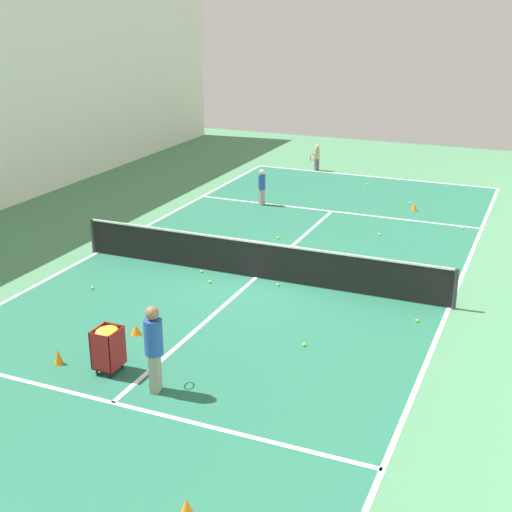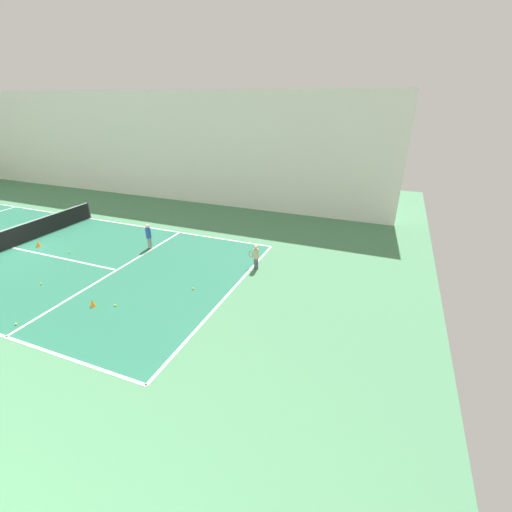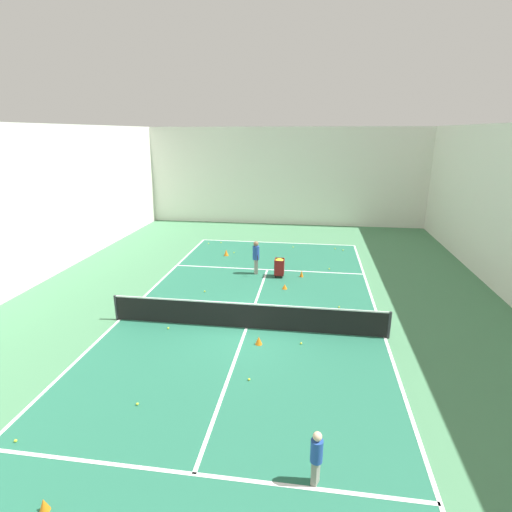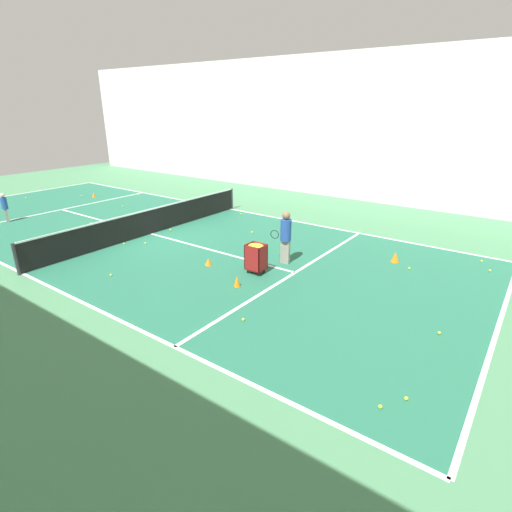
% 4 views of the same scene
% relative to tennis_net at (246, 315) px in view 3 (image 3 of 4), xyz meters
% --- Properties ---
extents(ground_plane, '(38.85, 38.85, 0.00)m').
position_rel_tennis_net_xyz_m(ground_plane, '(0.00, 0.00, -0.51)').
color(ground_plane, '#477F56').
extents(court_playing_area, '(9.78, 23.83, 0.00)m').
position_rel_tennis_net_xyz_m(court_playing_area, '(0.00, 0.00, -0.51)').
color(court_playing_area, '#23664C').
rests_on(court_playing_area, ground).
extents(line_baseline_far, '(9.78, 0.10, 0.00)m').
position_rel_tennis_net_xyz_m(line_baseline_far, '(0.00, 11.91, -0.51)').
color(line_baseline_far, white).
rests_on(line_baseline_far, ground).
extents(line_sideline_left, '(0.10, 23.83, 0.00)m').
position_rel_tennis_net_xyz_m(line_sideline_left, '(-4.89, 0.00, -0.51)').
color(line_sideline_left, white).
rests_on(line_sideline_left, ground).
extents(line_sideline_right, '(0.10, 23.83, 0.00)m').
position_rel_tennis_net_xyz_m(line_sideline_right, '(4.89, 0.00, -0.51)').
color(line_sideline_right, white).
rests_on(line_sideline_right, ground).
extents(line_service_near, '(9.78, 0.10, 0.00)m').
position_rel_tennis_net_xyz_m(line_service_near, '(0.00, -6.55, -0.51)').
color(line_service_near, white).
rests_on(line_service_near, ground).
extents(line_service_far, '(9.78, 0.10, 0.00)m').
position_rel_tennis_net_xyz_m(line_service_far, '(0.00, 6.55, -0.51)').
color(line_service_far, white).
rests_on(line_service_far, ground).
extents(line_centre_service, '(0.10, 13.11, 0.00)m').
position_rel_tennis_net_xyz_m(line_centre_service, '(0.00, 0.00, -0.51)').
color(line_centre_service, white).
rests_on(line_centre_service, ground).
extents(hall_enclosure_far, '(20.80, 0.15, 7.22)m').
position_rel_tennis_net_xyz_m(hall_enclosure_far, '(0.00, 17.50, 3.10)').
color(hall_enclosure_far, silver).
rests_on(hall_enclosure_far, ground).
extents(tennis_net, '(10.08, 0.10, 0.99)m').
position_rel_tennis_net_xyz_m(tennis_net, '(0.00, 0.00, 0.00)').
color(tennis_net, '#2D2D33').
rests_on(tennis_net, ground).
extents(coach_at_net, '(0.41, 0.67, 1.69)m').
position_rel_tennis_net_xyz_m(coach_at_net, '(-0.50, 5.87, 0.46)').
color(coach_at_net, gray).
rests_on(coach_at_net, ground).
extents(child_midcourt, '(0.33, 0.33, 1.25)m').
position_rel_tennis_net_xyz_m(child_midcourt, '(2.50, -6.41, 0.20)').
color(child_midcourt, gray).
rests_on(child_midcourt, ground).
extents(ball_cart, '(0.46, 0.54, 0.92)m').
position_rel_tennis_net_xyz_m(ball_cart, '(0.70, 5.60, 0.12)').
color(ball_cart, maroon).
rests_on(ball_cart, ground).
extents(training_cone_0, '(0.19, 0.19, 0.32)m').
position_rel_tennis_net_xyz_m(training_cone_0, '(1.79, 5.75, -0.35)').
color(training_cone_0, orange).
rests_on(training_cone_0, ground).
extents(training_cone_1, '(0.24, 0.24, 0.28)m').
position_rel_tennis_net_xyz_m(training_cone_1, '(0.60, -1.07, -0.37)').
color(training_cone_1, orange).
rests_on(training_cone_1, ground).
extents(training_cone_2, '(0.26, 0.26, 0.34)m').
position_rel_tennis_net_xyz_m(training_cone_2, '(-2.65, 8.69, -0.34)').
color(training_cone_2, orange).
rests_on(training_cone_2, ground).
extents(training_cone_3, '(0.20, 0.20, 0.27)m').
position_rel_tennis_net_xyz_m(training_cone_3, '(-2.54, -7.76, -0.38)').
color(training_cone_3, orange).
rests_on(training_cone_3, ground).
extents(training_cone_4, '(0.23, 0.23, 0.23)m').
position_rel_tennis_net_xyz_m(training_cone_4, '(1.09, 4.03, -0.40)').
color(training_cone_4, orange).
rests_on(training_cone_4, ground).
extents(tennis_ball_0, '(0.07, 0.07, 0.07)m').
position_rel_tennis_net_xyz_m(tennis_ball_0, '(-2.41, 3.13, -0.48)').
color(tennis_ball_0, yellow).
rests_on(tennis_ball_0, ground).
extents(tennis_ball_1, '(0.07, 0.07, 0.07)m').
position_rel_tennis_net_xyz_m(tennis_ball_1, '(3.18, 7.05, -0.48)').
color(tennis_ball_1, yellow).
rests_on(tennis_ball_1, ground).
extents(tennis_ball_2, '(0.07, 0.07, 0.07)m').
position_rel_tennis_net_xyz_m(tennis_ball_2, '(-4.33, -6.26, -0.48)').
color(tennis_ball_2, yellow).
rests_on(tennis_ball_2, ground).
extents(tennis_ball_3, '(0.07, 0.07, 0.07)m').
position_rel_tennis_net_xyz_m(tennis_ball_3, '(-0.72, 0.30, -0.48)').
color(tennis_ball_3, yellow).
rests_on(tennis_ball_3, ground).
extents(tennis_ball_4, '(0.07, 0.07, 0.07)m').
position_rel_tennis_net_xyz_m(tennis_ball_4, '(-2.31, 9.25, -0.48)').
color(tennis_ball_4, yellow).
rests_on(tennis_ball_4, ground).
extents(tennis_ball_5, '(0.07, 0.07, 0.07)m').
position_rel_tennis_net_xyz_m(tennis_ball_5, '(1.45, 0.23, -0.48)').
color(tennis_ball_5, yellow).
rests_on(tennis_ball_5, ground).
extents(tennis_ball_6, '(0.07, 0.07, 0.07)m').
position_rel_tennis_net_xyz_m(tennis_ball_6, '(4.11, 10.66, -0.48)').
color(tennis_ball_6, yellow).
rests_on(tennis_ball_6, ground).
extents(tennis_ball_7, '(0.07, 0.07, 0.07)m').
position_rel_tennis_net_xyz_m(tennis_ball_7, '(0.94, 0.79, -0.48)').
color(tennis_ball_7, yellow).
rests_on(tennis_ball_7, ground).
extents(tennis_ball_8, '(0.07, 0.07, 0.07)m').
position_rel_tennis_net_xyz_m(tennis_ball_8, '(0.61, -3.14, -0.48)').
color(tennis_ball_8, yellow).
rests_on(tennis_ball_8, ground).
extents(tennis_ball_9, '(0.07, 0.07, 0.07)m').
position_rel_tennis_net_xyz_m(tennis_ball_9, '(-2.79, -0.46, -0.48)').
color(tennis_ball_9, yellow).
rests_on(tennis_ball_9, ground).
extents(tennis_ball_10, '(0.07, 0.07, 0.07)m').
position_rel_tennis_net_xyz_m(tennis_ball_10, '(1.09, 10.90, -0.48)').
color(tennis_ball_10, yellow).
rests_on(tennis_ball_10, ground).
extents(tennis_ball_11, '(0.07, 0.07, 0.07)m').
position_rel_tennis_net_xyz_m(tennis_ball_11, '(3.65, 10.95, -0.48)').
color(tennis_ball_11, yellow).
rests_on(tennis_ball_11, ground).
extents(tennis_ball_12, '(0.07, 0.07, 0.07)m').
position_rel_tennis_net_xyz_m(tennis_ball_12, '(2.02, -0.86, -0.48)').
color(tennis_ball_12, yellow).
rests_on(tennis_ball_12, ground).
extents(tennis_ball_13, '(0.07, 0.07, 0.07)m').
position_rel_tennis_net_xyz_m(tennis_ball_13, '(-4.35, 1.05, -0.48)').
color(tennis_ball_13, yellow).
rests_on(tennis_ball_13, ground).
extents(tennis_ball_15, '(0.07, 0.07, 0.07)m').
position_rel_tennis_net_xyz_m(tennis_ball_15, '(-3.56, 11.28, -0.48)').
color(tennis_ball_15, yellow).
rests_on(tennis_ball_15, ground).
extents(tennis_ball_17, '(0.07, 0.07, 0.07)m').
position_rel_tennis_net_xyz_m(tennis_ball_17, '(3.44, 2.29, -0.48)').
color(tennis_ball_17, yellow).
rests_on(tennis_ball_17, ground).
extents(tennis_ball_18, '(0.07, 0.07, 0.07)m').
position_rel_tennis_net_xyz_m(tennis_ball_18, '(-4.29, 10.95, -0.48)').
color(tennis_ball_18, yellow).
rests_on(tennis_ball_18, ground).
extents(tennis_ball_19, '(0.07, 0.07, 0.07)m').
position_rel_tennis_net_xyz_m(tennis_ball_19, '(-2.11, -4.63, -0.48)').
color(tennis_ball_19, yellow).
rests_on(tennis_ball_19, ground).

